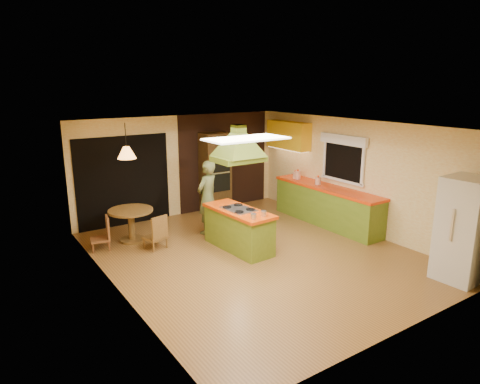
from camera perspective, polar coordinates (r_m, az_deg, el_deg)
ground at (r=8.49m, az=2.32°, el=-8.31°), size 6.50×6.50×0.00m
room_walls at (r=8.09m, az=2.41°, el=-0.12°), size 5.50×6.50×6.50m
ceiling_plane at (r=7.87m, az=2.50°, el=8.72°), size 6.50×6.50×0.00m
brick_panel at (r=11.39m, az=-2.11°, el=4.17°), size 2.64×0.03×2.50m
nook_opening at (r=10.29m, az=-15.24°, el=1.40°), size 2.20×0.03×2.10m
right_counter at (r=10.29m, az=11.45°, el=-1.75°), size 0.62×3.05×0.92m
upper_cabinets at (r=11.23m, az=6.45°, el=7.55°), size 0.34×1.40×0.70m
window_right at (r=10.05m, az=13.63°, el=5.40°), size 0.12×1.35×1.06m
fluor_panel at (r=6.26m, az=0.86°, el=7.12°), size 1.20×0.60×0.03m
kitchen_island at (r=8.63m, az=-0.18°, el=-4.93°), size 0.76×1.68×0.84m
range_hood at (r=8.20m, az=-0.19°, el=7.25°), size 0.94×0.68×0.78m
man at (r=9.44m, az=-4.38°, el=-0.71°), size 0.71×0.60×1.64m
refrigerator at (r=8.09m, az=27.69°, el=-4.45°), size 0.77×0.73×1.79m
wall_oven at (r=10.96m, az=-3.37°, el=2.57°), size 0.69×0.61×2.06m
dining_table at (r=9.30m, az=-14.32°, el=-3.51°), size 0.93×0.93×0.70m
chair_left at (r=9.06m, az=-18.22°, el=-5.27°), size 0.44×0.44×0.68m
chair_near at (r=8.84m, az=-11.30°, el=-5.17°), size 0.47×0.47×0.71m
pendant_lamp at (r=8.97m, az=-14.88°, el=5.10°), size 0.40×0.40×0.24m
canister_large at (r=10.82m, az=7.70°, el=2.26°), size 0.16×0.16×0.20m
canister_medium at (r=10.89m, az=7.38°, el=2.26°), size 0.13×0.13×0.17m
canister_small at (r=10.31m, az=10.35°, el=1.47°), size 0.16×0.16×0.18m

